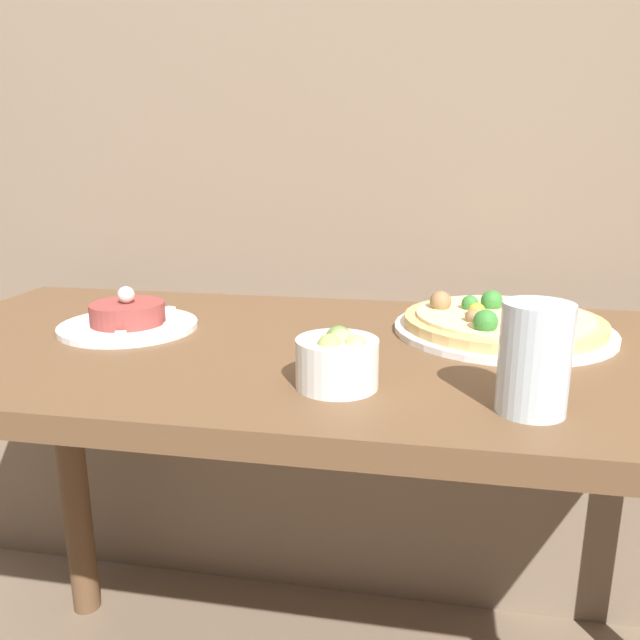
% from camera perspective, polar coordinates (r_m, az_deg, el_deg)
% --- Properties ---
extents(back_wall, '(8.00, 0.05, 2.60)m').
position_cam_1_polar(back_wall, '(1.34, 4.77, 27.01)').
color(back_wall, '#84705B').
rests_on(back_wall, ground_plane).
extents(dining_table, '(1.36, 0.61, 0.75)m').
position_cam_1_polar(dining_table, '(0.96, 1.23, -8.92)').
color(dining_table, brown).
rests_on(dining_table, ground_plane).
extents(pizza_plate, '(0.34, 0.34, 0.06)m').
position_cam_1_polar(pizza_plate, '(1.02, 16.27, -0.29)').
color(pizza_plate, white).
rests_on(pizza_plate, dining_table).
extents(tartare_plate, '(0.22, 0.22, 0.07)m').
position_cam_1_polar(tartare_plate, '(1.05, -17.14, 0.06)').
color(tartare_plate, white).
rests_on(tartare_plate, dining_table).
extents(small_bowl, '(0.10, 0.10, 0.07)m').
position_cam_1_polar(small_bowl, '(0.75, 1.61, -3.66)').
color(small_bowl, white).
rests_on(small_bowl, dining_table).
extents(drinking_glass, '(0.08, 0.08, 0.12)m').
position_cam_1_polar(drinking_glass, '(0.71, 19.01, -3.34)').
color(drinking_glass, silver).
rests_on(drinking_glass, dining_table).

